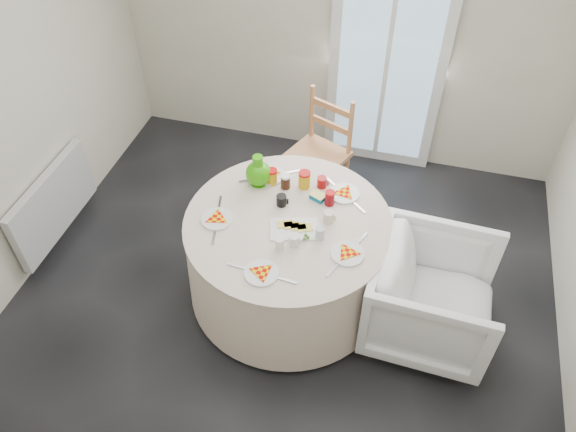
% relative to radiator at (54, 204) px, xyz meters
% --- Properties ---
extents(floor, '(4.00, 4.00, 0.00)m').
position_rel_radiator_xyz_m(floor, '(1.94, -0.20, -0.38)').
color(floor, black).
rests_on(floor, ground).
extents(wall_back, '(4.00, 0.02, 2.60)m').
position_rel_radiator_xyz_m(wall_back, '(1.94, 1.80, 0.92)').
color(wall_back, '#BCB5A3').
rests_on(wall_back, floor).
extents(glass_door, '(1.00, 0.08, 2.10)m').
position_rel_radiator_xyz_m(glass_door, '(2.34, 1.75, 0.67)').
color(glass_door, silver).
rests_on(glass_door, floor).
extents(radiator, '(0.07, 1.00, 0.55)m').
position_rel_radiator_xyz_m(radiator, '(0.00, 0.00, 0.00)').
color(radiator, silver).
rests_on(radiator, floor).
extents(table, '(1.47, 1.47, 0.74)m').
position_rel_radiator_xyz_m(table, '(1.95, -0.05, -0.01)').
color(table, beige).
rests_on(table, floor).
extents(wooden_chair, '(0.58, 0.57, 1.01)m').
position_rel_radiator_xyz_m(wooden_chair, '(1.91, 1.01, 0.09)').
color(wooden_chair, '#B97D51').
rests_on(wooden_chair, floor).
extents(armchair, '(0.80, 0.85, 0.85)m').
position_rel_radiator_xyz_m(armchair, '(2.99, -0.14, 0.01)').
color(armchair, white).
rests_on(armchair, floor).
extents(place_settings, '(1.51, 1.51, 0.02)m').
position_rel_radiator_xyz_m(place_settings, '(1.95, -0.05, 0.39)').
color(place_settings, white).
rests_on(place_settings, table).
extents(jar_cluster, '(0.52, 0.27, 0.15)m').
position_rel_radiator_xyz_m(jar_cluster, '(1.95, 0.25, 0.44)').
color(jar_cluster, '#A26817').
rests_on(jar_cluster, table).
extents(butter_tub, '(0.13, 0.11, 0.04)m').
position_rel_radiator_xyz_m(butter_tub, '(2.09, 0.23, 0.41)').
color(butter_tub, '#016492').
rests_on(butter_tub, table).
extents(green_pitcher, '(0.24, 0.24, 0.24)m').
position_rel_radiator_xyz_m(green_pitcher, '(1.64, 0.28, 0.49)').
color(green_pitcher, '#34A608').
rests_on(green_pitcher, table).
extents(cheese_platter, '(0.37, 0.29, 0.04)m').
position_rel_radiator_xyz_m(cheese_platter, '(2.01, -0.11, 0.39)').
color(cheese_platter, white).
rests_on(cheese_platter, table).
extents(mugs_glasses, '(0.71, 0.71, 0.10)m').
position_rel_radiator_xyz_m(mugs_glasses, '(2.04, -0.02, 0.43)').
color(mugs_glasses, '#959595').
rests_on(mugs_glasses, table).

